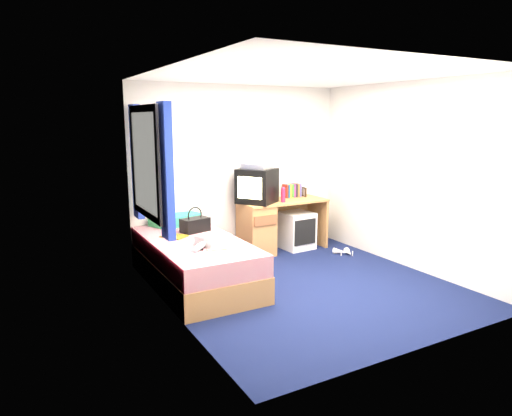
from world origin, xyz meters
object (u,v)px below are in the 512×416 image
desk (266,225)px  water_bottle (200,247)px  towel (213,239)px  white_heels (345,252)px  storage_cube (296,230)px  vcr (257,166)px  colour_swatch_fan (217,249)px  handbag (195,224)px  pillow (175,219)px  pink_water_bottle (283,195)px  picture_frame (304,192)px  magazine (174,236)px  remote_control (199,248)px  aerosol_can (274,194)px  bed (195,262)px  crt_tv (257,186)px

desk → water_bottle: bearing=-142.4°
towel → white_heels: bearing=8.5°
storage_cube → vcr: 1.19m
colour_swatch_fan → handbag: bearing=83.9°
white_heels → pillow: bearing=160.0°
pink_water_bottle → colour_swatch_fan: size_ratio=0.90×
picture_frame → magazine: bearing=-157.0°
desk → handbag: handbag is taller
magazine → remote_control: (0.07, -0.62, 0.00)m
handbag → magazine: bearing=-173.0°
pillow → magazine: pillow is taller
desk → magazine: size_ratio=4.64×
aerosol_can → magazine: size_ratio=0.66×
pillow → water_bottle: size_ratio=3.03×
pink_water_bottle → remote_control: bearing=-150.1°
bed → towel: size_ratio=6.17×
handbag → pillow: bearing=85.7°
bed → magazine: magazine is taller
white_heels → towel: bearing=-171.5°
white_heels → pink_water_bottle: bearing=143.8°
crt_tv → pink_water_bottle: (0.35, -0.15, -0.14)m
desk → pink_water_bottle: pink_water_bottle is taller
colour_swatch_fan → white_heels: 2.38m
desk → colour_swatch_fan: bearing=-136.9°
aerosol_can → bed: bearing=-153.9°
vcr → water_bottle: vcr is taller
desk → towel: desk is taller
pillow → towel: 1.15m
desk → remote_control: bearing=-143.1°
crt_tv → towel: bearing=-83.1°
aerosol_can → white_heels: (0.76, -0.71, -0.80)m
pillow → pink_water_bottle: pink_water_bottle is taller
picture_frame → handbag: picture_frame is taller
picture_frame → water_bottle: (-2.25, -1.27, -0.24)m
magazine → picture_frame: bearing=14.9°
bed → vcr: vcr is taller
storage_cube → water_bottle: bearing=-154.3°
pillow → storage_cube: size_ratio=1.10×
bed → aerosol_can: 1.82m
pink_water_bottle → remote_control: size_ratio=1.24×
handbag → white_heels: 2.26m
desk → vcr: bearing=178.6°
crt_tv → handbag: (-1.09, -0.38, -0.36)m
water_bottle → remote_control: bearing=77.2°
storage_cube → vcr: vcr is taller
white_heels → vcr: bearing=147.2°
water_bottle → remote_control: water_bottle is taller
pillow → picture_frame: size_ratio=4.33×
pillow → aerosol_can: 1.51m
pink_water_bottle → pillow: bearing=169.3°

